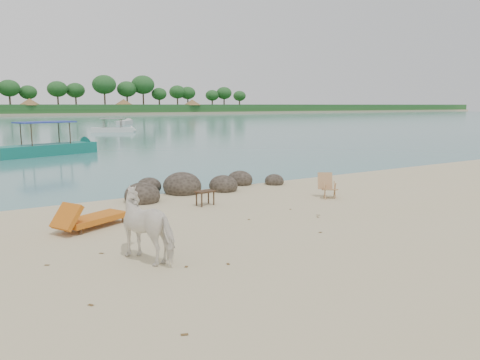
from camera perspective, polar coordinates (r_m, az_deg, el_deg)
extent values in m
ellipsoid|color=black|center=(14.84, -11.83, -1.99)|extent=(1.09, 1.20, 0.82)
ellipsoid|color=black|center=(16.12, -7.06, -0.86)|extent=(1.29, 1.42, 0.97)
ellipsoid|color=black|center=(16.42, -2.04, -0.79)|extent=(0.98, 1.08, 0.74)
ellipsoid|color=black|center=(17.71, -0.01, -0.08)|extent=(0.93, 1.03, 0.70)
ellipsoid|color=black|center=(17.77, 4.20, -0.22)|extent=(0.70, 0.77, 0.52)
ellipsoid|color=black|center=(16.72, -11.01, -0.87)|extent=(0.84, 0.92, 0.63)
ellipsoid|color=black|center=(17.54, -6.38, -0.42)|extent=(0.61, 0.67, 0.46)
imported|color=white|center=(9.28, -10.86, -5.53)|extent=(1.25, 1.77, 1.37)
plane|color=brown|center=(11.26, 9.78, -6.45)|extent=(0.12, 0.12, 0.00)
plane|color=brown|center=(12.75, 9.45, -4.59)|extent=(0.12, 0.12, 0.00)
plane|color=brown|center=(9.64, -22.46, -9.72)|extent=(0.14, 0.14, 0.00)
plane|color=brown|center=(7.62, -17.72, -14.51)|extent=(0.14, 0.14, 0.00)
plane|color=brown|center=(8.90, -6.57, -10.64)|extent=(0.14, 0.14, 0.00)
plane|color=brown|center=(13.56, 6.16, -3.69)|extent=(0.13, 0.13, 0.00)
plane|color=brown|center=(12.97, 9.50, -4.36)|extent=(0.14, 0.14, 0.00)
plane|color=brown|center=(12.31, 1.09, -4.97)|extent=(0.13, 0.13, 0.00)
plane|color=brown|center=(6.50, -6.78, -18.43)|extent=(0.13, 0.13, 0.00)
plane|color=brown|center=(8.99, -1.46, -10.37)|extent=(0.13, 0.13, 0.00)
plane|color=brown|center=(10.00, -16.52, -8.72)|extent=(0.14, 0.14, 0.00)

